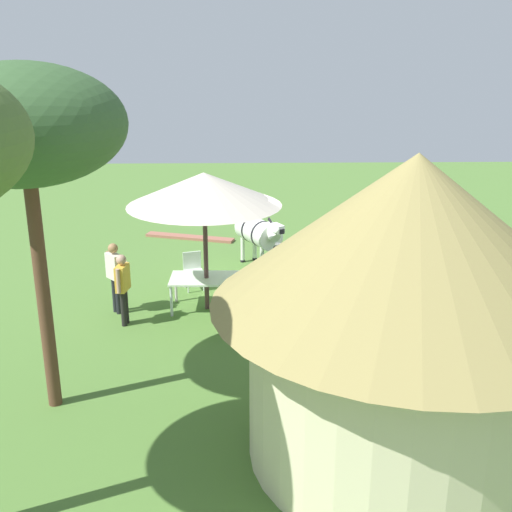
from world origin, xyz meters
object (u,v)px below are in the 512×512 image
acacia_tree_left_background (24,127)px  guest_beside_umbrella (115,272)px  thatched_hut (407,297)px  zebra_nearest_camera (259,233)px  zebra_by_umbrella (330,266)px  shade_umbrella (204,189)px  patio_chair_near_hut (236,307)px  standing_watcher (395,226)px  patio_chair_near_lawn (193,268)px  striped_lounge_chair (388,275)px  patio_dining_table (206,281)px  guest_behind_table (123,283)px

acacia_tree_left_background → guest_beside_umbrella: bearing=-94.9°
acacia_tree_left_background → thatched_hut: bearing=165.1°
zebra_nearest_camera → guest_beside_umbrella: bearing=15.0°
thatched_hut → zebra_by_umbrella: thatched_hut is taller
shade_umbrella → acacia_tree_left_background: acacia_tree_left_background is taller
thatched_hut → acacia_tree_left_background: (5.27, -1.40, 2.08)m
patio_chair_near_hut → acacia_tree_left_background: bearing=-166.7°
patio_chair_near_hut → standing_watcher: (-4.23, -4.19, 0.51)m
patio_chair_near_hut → standing_watcher: size_ratio=0.52×
shade_umbrella → patio_chair_near_hut: size_ratio=3.67×
patio_chair_near_lawn → acacia_tree_left_background: (1.90, 5.18, 3.96)m
shade_umbrella → acacia_tree_left_background: size_ratio=0.61×
patio_chair_near_lawn → patio_chair_near_hut: bearing=96.3°
thatched_hut → shade_umbrella: size_ratio=1.59×
zebra_by_umbrella → patio_chair_near_hut: bearing=131.3°
standing_watcher → striped_lounge_chair: (0.51, 1.62, -0.78)m
patio_chair_near_lawn → standing_watcher: bearing=-178.6°
patio_dining_table → guest_beside_umbrella: 2.00m
patio_chair_near_lawn → guest_behind_table: size_ratio=0.58×
zebra_by_umbrella → zebra_nearest_camera: bearing=39.9°
guest_behind_table → patio_chair_near_lawn: bearing=158.2°
guest_beside_umbrella → striped_lounge_chair: (-6.36, -1.58, -0.71)m
patio_chair_near_lawn → zebra_nearest_camera: bearing=-154.1°
thatched_hut → patio_chair_near_hut: (2.32, -4.14, -1.87)m
shade_umbrella → patio_dining_table: (0.00, 0.00, -2.06)m
shade_umbrella → striped_lounge_chair: shade_umbrella is taller
striped_lounge_chair → zebra_by_umbrella: size_ratio=0.38×
patio_dining_table → guest_behind_table: size_ratio=1.05×
thatched_hut → patio_dining_table: thatched_hut is taller
thatched_hut → acacia_tree_left_background: 5.84m
acacia_tree_left_background → shade_umbrella: bearing=-120.4°
striped_lounge_chair → zebra_by_umbrella: (1.65, 1.40, 0.73)m
striped_lounge_chair → zebra_nearest_camera: 3.50m
standing_watcher → zebra_by_umbrella: size_ratio=0.76×
standing_watcher → shade_umbrella: bearing=72.9°
standing_watcher → zebra_nearest_camera: 3.65m
guest_beside_umbrella → shade_umbrella: bearing=54.7°
shade_umbrella → guest_behind_table: size_ratio=2.13×
guest_beside_umbrella → guest_behind_table: size_ratio=1.03×
thatched_hut → zebra_by_umbrella: bearing=-87.4°
shade_umbrella → guest_behind_table: 2.59m
shade_umbrella → zebra_by_umbrella: 3.25m
patio_dining_table → zebra_nearest_camera: 3.08m
striped_lounge_chair → guest_behind_table: bearing=115.3°
patio_chair_near_lawn → guest_beside_umbrella: 2.19m
patio_chair_near_lawn → acacia_tree_left_background: 6.79m
shade_umbrella → standing_watcher: size_ratio=1.92×
patio_chair_near_lawn → standing_watcher: 5.59m
thatched_hut → acacia_tree_left_background: acacia_tree_left_background is taller
shade_umbrella → zebra_nearest_camera: bearing=-114.1°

